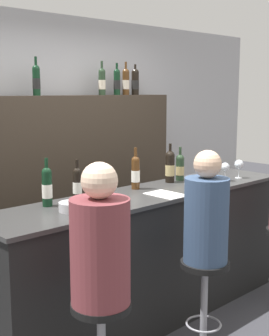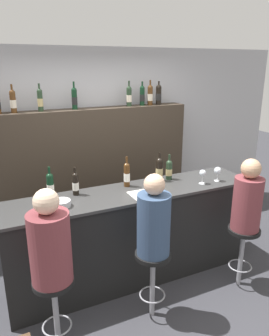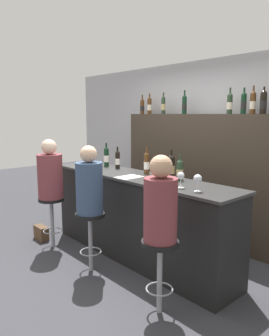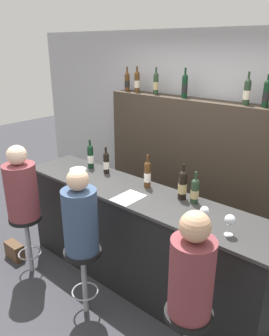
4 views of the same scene
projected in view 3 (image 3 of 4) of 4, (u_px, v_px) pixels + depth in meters
The scene contains 28 objects.
ground_plane at pixel (119, 264), 4.02m from camera, with size 16.00×16.00×0.00m, color #333338.
wall_back at pixel (207, 149), 4.93m from camera, with size 6.40×0.05×2.60m.
bar_counter at pixel (137, 217), 4.12m from camera, with size 2.81×0.61×1.07m.
back_bar_cabinet at pixel (197, 176), 4.84m from camera, with size 2.64×0.28×1.81m.
wine_bottle_counter_0 at pixel (106, 156), 4.74m from camera, with size 0.07×0.07×0.34m.
wine_bottle_counter_1 at pixel (118, 159), 4.55m from camera, with size 0.07×0.07×0.30m.
wine_bottle_counter_2 at pixel (146, 163), 4.12m from camera, with size 0.07×0.07×0.34m.
wine_bottle_counter_3 at pixel (171, 167), 3.81m from camera, with size 0.08×0.08×0.34m.
wine_bottle_counter_4 at pixel (180, 170), 3.72m from camera, with size 0.08×0.08×0.30m.
wine_bottle_backbar_0 at pixel (142, 106), 5.55m from camera, with size 0.07×0.07×0.32m.
wine_bottle_backbar_1 at pixel (149, 106), 5.42m from camera, with size 0.07×0.07×0.33m.
wine_bottle_backbar_2 at pixel (163, 105), 5.19m from camera, with size 0.07×0.07×0.34m.
wine_bottle_backbar_3 at pixel (184, 104), 4.87m from camera, with size 0.07×0.07×0.35m.
wine_bottle_backbar_4 at pixel (230, 103), 4.31m from camera, with size 0.07×0.07×0.34m.
wine_bottle_backbar_5 at pixel (244, 103), 4.16m from camera, with size 0.07×0.07×0.33m.
wine_bottle_backbar_6 at pixel (253, 102), 4.06m from camera, with size 0.08×0.08×0.35m.
wine_bottle_backbar_7 at pixel (263, 102), 3.96m from camera, with size 0.08×0.08×0.33m.
wine_glass_0 at pixel (181, 176), 3.33m from camera, with size 0.08×0.08×0.17m.
wine_glass_1 at pixel (198, 179), 3.17m from camera, with size 0.08×0.08×0.17m.
metal_bowl at pixel (95, 166), 4.57m from camera, with size 0.18×0.18×0.06m.
tasting_menu at pixel (129, 177), 3.91m from camera, with size 0.21×0.30×0.00m.
bar_stool_left at pixel (52, 209), 4.45m from camera, with size 0.34×0.34×0.69m.
guest_seated_left at pixel (50, 173), 4.37m from camera, with size 0.33×0.33×0.79m.
bar_stool_middle at pixel (90, 227), 3.77m from camera, with size 0.34×0.34×0.69m.
guest_seated_middle at pixel (89, 184), 3.69m from camera, with size 0.30×0.30×0.78m.
bar_stool_right at pixel (160, 258), 2.95m from camera, with size 0.34×0.34×0.69m.
guest_seated_right at pixel (161, 204), 2.87m from camera, with size 0.30×0.30×0.78m.
handbag at pixel (41, 233), 4.78m from camera, with size 0.26×0.12×0.20m.
Camera 3 is at (2.93, -2.38, 1.81)m, focal length 35.00 mm.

